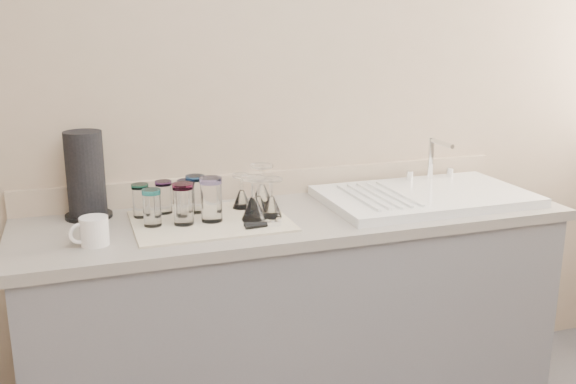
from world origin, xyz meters
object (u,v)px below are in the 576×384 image
object	(u,v)px
goblet_front_right	(271,204)
tumbler_purple	(195,194)
tumbler_magenta	(152,207)
goblet_front_left	(254,205)
goblet_back_left	(242,197)
goblet_back_right	(262,192)
tumbler_blue	(183,204)
tumbler_extra	(187,197)
tumbler_teal	(141,200)
goblet_extra	(258,203)
paper_towel_roll	(86,176)
sink_unit	(425,196)
can_opener	(263,224)
white_mug	(93,231)
tumbler_lavender	(211,199)
tumbler_cyan	(164,197)

from	to	relation	value
goblet_front_right	tumbler_purple	bearing A→B (deg)	149.44
tumbler_magenta	goblet_front_left	bearing A→B (deg)	-7.81
tumbler_purple	goblet_back_left	bearing A→B (deg)	-0.04
goblet_back_right	goblet_front_right	distance (m)	0.15
tumbler_blue	tumbler_extra	bearing A→B (deg)	74.91
tumbler_teal	goblet_extra	distance (m)	0.43
tumbler_blue	goblet_extra	world-z (taller)	tumbler_blue
tumbler_magenta	goblet_front_left	distance (m)	0.36
paper_towel_roll	sink_unit	bearing A→B (deg)	-8.64
tumbler_teal	can_opener	size ratio (longest dim) A/B	0.95
tumbler_extra	goblet_back_left	xyz separation A→B (m)	(0.21, 0.01, -0.02)
tumbler_blue	white_mug	world-z (taller)	tumbler_blue
tumbler_lavender	goblet_front_left	xyz separation A→B (m)	(0.15, -0.04, -0.03)
tumbler_cyan	tumbler_magenta	size ratio (longest dim) A/B	0.94
tumbler_purple	tumbler_blue	distance (m)	0.15
paper_towel_roll	tumbler_cyan	bearing A→B (deg)	-12.92
paper_towel_roll	tumbler_blue	bearing A→B (deg)	-34.93
tumbler_extra	white_mug	distance (m)	0.41
tumbler_teal	goblet_extra	world-z (taller)	goblet_extra
goblet_front_left	goblet_front_right	world-z (taller)	goblet_front_left
goblet_front_right	white_mug	distance (m)	0.63
goblet_back_right	white_mug	distance (m)	0.68
tumbler_extra	can_opener	world-z (taller)	tumbler_extra
tumbler_magenta	goblet_back_left	xyz separation A→B (m)	(0.35, 0.11, -0.02)
tumbler_purple	paper_towel_roll	size ratio (longest dim) A/B	0.44
tumbler_cyan	goblet_extra	distance (m)	0.35
goblet_back_left	goblet_front_left	bearing A→B (deg)	-89.72
tumbler_teal	tumbler_cyan	size ratio (longest dim) A/B	1.00
tumbler_purple	paper_towel_roll	distance (m)	0.40
tumbler_cyan	paper_towel_roll	size ratio (longest dim) A/B	0.38
tumbler_purple	tumbler_magenta	world-z (taller)	tumbler_purple
tumbler_purple	goblet_front_right	bearing A→B (deg)	-30.56
tumbler_magenta	tumbler_blue	world-z (taller)	tumbler_blue
tumbler_cyan	tumbler_blue	xyz separation A→B (m)	(0.05, -0.16, 0.01)
tumbler_teal	goblet_back_right	size ratio (longest dim) A/B	0.76
sink_unit	goblet_back_left	world-z (taller)	sink_unit
goblet_back_left	tumbler_blue	bearing A→B (deg)	-151.64
goblet_front_right	goblet_front_left	bearing A→B (deg)	-168.16
goblet_front_right	goblet_extra	xyz separation A→B (m)	(-0.04, 0.03, -0.00)
tumbler_cyan	tumbler_extra	xyz separation A→B (m)	(0.08, -0.04, 0.00)
tumbler_blue	goblet_back_left	distance (m)	0.28
tumbler_purple	tumbler_blue	size ratio (longest dim) A/B	0.95
tumbler_teal	tumbler_magenta	world-z (taller)	tumbler_magenta
sink_unit	can_opener	xyz separation A→B (m)	(-0.73, -0.14, -0.00)
tumbler_purple	paper_towel_roll	bearing A→B (deg)	167.20
tumbler_blue	goblet_front_left	bearing A→B (deg)	-6.85
tumbler_teal	can_opener	bearing A→B (deg)	-33.53
goblet_front_left	white_mug	xyz separation A→B (m)	(-0.56, -0.07, -0.01)
goblet_front_right	can_opener	size ratio (longest dim) A/B	1.11
sink_unit	goblet_front_left	size ratio (longest dim) A/B	5.15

